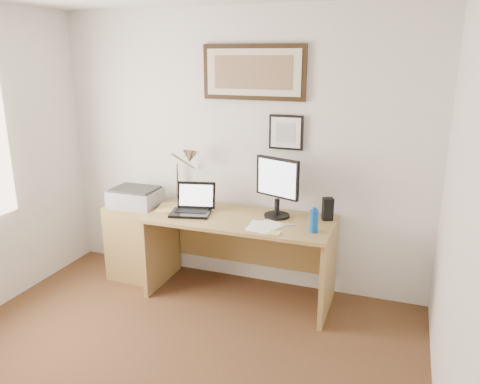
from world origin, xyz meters
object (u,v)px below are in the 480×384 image
at_px(book, 158,207).
at_px(laptop, 193,207).
at_px(lcd_monitor, 277,185).
at_px(water_bottle, 314,221).
at_px(desk, 243,239).
at_px(printer, 136,197).
at_px(side_cabinet, 138,241).

height_order(book, laptop, laptop).
distance_m(book, lcd_monitor, 1.12).
distance_m(water_bottle, desk, 0.77).
xyz_separation_m(laptop, lcd_monitor, (0.73, 0.15, 0.23)).
height_order(desk, printer, printer).
xyz_separation_m(side_cabinet, book, (0.29, -0.07, 0.40)).
relative_size(lcd_monitor, printer, 1.18).
bearing_deg(book, laptop, -1.07).
bearing_deg(desk, side_cabinet, -178.11).
relative_size(side_cabinet, printer, 1.66).
distance_m(book, desk, 0.83).
xyz_separation_m(desk, printer, (-1.04, -0.07, 0.30)).
relative_size(water_bottle, book, 0.69).
height_order(side_cabinet, laptop, laptop).
bearing_deg(side_cabinet, water_bottle, -5.97).
xyz_separation_m(water_bottle, laptop, (-1.10, 0.10, -0.03)).
bearing_deg(side_cabinet, book, -13.96).
height_order(desk, lcd_monitor, lcd_monitor).
bearing_deg(desk, lcd_monitor, 6.20).
bearing_deg(printer, lcd_monitor, 4.31).
distance_m(lcd_monitor, printer, 1.36).
relative_size(book, lcd_monitor, 0.51).
height_order(water_bottle, book, water_bottle).
height_order(water_bottle, laptop, laptop).
height_order(desk, laptop, laptop).
height_order(water_bottle, lcd_monitor, lcd_monitor).
xyz_separation_m(book, laptop, (0.35, -0.01, 0.05)).
height_order(side_cabinet, lcd_monitor, lcd_monitor).
bearing_deg(book, desk, 7.82).
bearing_deg(printer, desk, 3.78).
height_order(water_bottle, printer, water_bottle).
xyz_separation_m(side_cabinet, lcd_monitor, (1.36, 0.07, 0.68)).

